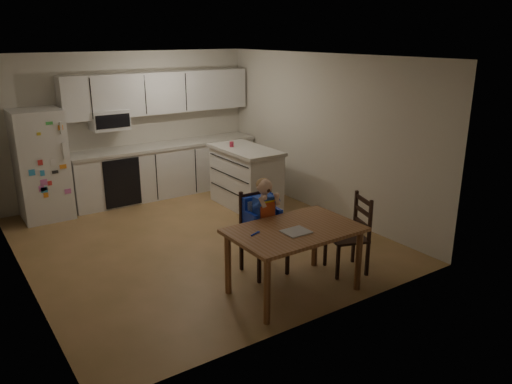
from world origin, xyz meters
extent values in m
cube|color=olive|center=(0.00, 0.00, -0.01)|extent=(4.50, 5.00, 0.01)
cube|color=beige|center=(0.00, 2.50, 1.25)|extent=(4.50, 0.02, 2.50)
cube|color=beige|center=(-2.25, 0.00, 1.25)|extent=(0.02, 5.00, 2.50)
cube|color=beige|center=(2.25, 0.00, 1.25)|extent=(0.02, 5.00, 2.50)
cube|color=white|center=(0.00, 0.00, 2.50)|extent=(4.50, 5.00, 0.01)
cube|color=silver|center=(-1.55, 2.15, 0.85)|extent=(0.72, 0.70, 1.70)
cube|color=silver|center=(0.53, 2.20, 0.43)|extent=(3.34, 0.60, 0.86)
cube|color=beige|center=(0.53, 2.19, 0.89)|extent=(3.37, 0.62, 0.05)
cube|color=black|center=(-0.39, 1.89, 0.43)|extent=(0.60, 0.02, 0.80)
cube|color=silver|center=(0.53, 2.33, 1.80)|extent=(3.34, 0.34, 0.70)
cube|color=silver|center=(-0.39, 2.30, 1.42)|extent=(0.60, 0.38, 0.33)
cube|color=silver|center=(1.34, 0.84, 0.47)|extent=(0.64, 1.28, 0.94)
cube|color=beige|center=(1.34, 0.84, 0.97)|extent=(0.71, 1.35, 0.05)
cylinder|color=#B72A43|center=(1.20, 1.05, 1.04)|extent=(0.07, 0.07, 0.09)
cube|color=brown|center=(0.20, -1.91, 0.74)|extent=(1.41, 0.91, 0.04)
cylinder|color=brown|center=(-0.43, -2.28, 0.36)|extent=(0.07, 0.07, 0.72)
cylinder|color=brown|center=(-0.43, -1.54, 0.36)|extent=(0.07, 0.07, 0.72)
cylinder|color=brown|center=(0.82, -2.28, 0.36)|extent=(0.07, 0.07, 0.72)
cylinder|color=brown|center=(0.82, -1.54, 0.36)|extent=(0.07, 0.07, 0.72)
cube|color=#ACACB0|center=(0.14, -2.00, 0.76)|extent=(0.28, 0.24, 0.01)
cylinder|color=#1736D1|center=(-0.26, -1.81, 0.77)|extent=(0.12, 0.06, 0.02)
cube|color=black|center=(0.20, -1.34, 0.46)|extent=(0.46, 0.46, 0.03)
cube|color=black|center=(-0.01, -1.54, 0.22)|extent=(0.04, 0.04, 0.44)
cube|color=black|center=(0.00, -1.13, 0.22)|extent=(0.04, 0.04, 0.44)
cube|color=black|center=(0.39, -1.55, 0.22)|extent=(0.04, 0.04, 0.44)
cube|color=black|center=(0.40, -1.15, 0.22)|extent=(0.04, 0.04, 0.44)
cube|color=black|center=(0.20, -1.14, 0.74)|extent=(0.45, 0.05, 0.53)
cube|color=#1736D1|center=(0.20, -1.34, 0.53)|extent=(0.41, 0.37, 0.11)
cube|color=#1736D1|center=(0.20, -1.19, 0.76)|extent=(0.40, 0.08, 0.36)
cube|color=#60A3E5|center=(0.19, -1.36, 0.59)|extent=(0.32, 0.28, 0.02)
cube|color=#1E3AAF|center=(0.20, -1.33, 0.83)|extent=(0.24, 0.16, 0.27)
cube|color=red|center=(0.19, -1.40, 0.82)|extent=(0.20, 0.02, 0.21)
sphere|color=beige|center=(0.20, -1.34, 1.09)|extent=(0.19, 0.19, 0.18)
ellipsoid|color=olive|center=(0.20, -1.34, 1.11)|extent=(0.18, 0.17, 0.15)
cube|color=black|center=(1.05, -1.86, 0.43)|extent=(0.53, 0.53, 0.03)
cube|color=black|center=(0.93, -1.62, 0.21)|extent=(0.04, 0.04, 0.42)
cube|color=black|center=(1.29, -1.74, 0.21)|extent=(0.04, 0.04, 0.42)
cube|color=black|center=(0.80, -1.98, 0.21)|extent=(0.04, 0.04, 0.42)
cube|color=black|center=(1.16, -2.10, 0.21)|extent=(0.04, 0.04, 0.42)
cube|color=black|center=(1.22, -1.92, 0.70)|extent=(0.17, 0.41, 0.50)
camera|label=1|loc=(-2.97, -5.85, 2.77)|focal=35.00mm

